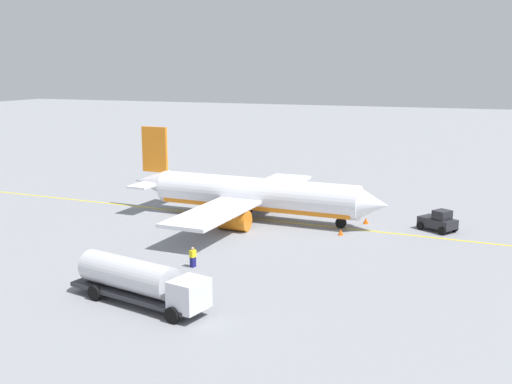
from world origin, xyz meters
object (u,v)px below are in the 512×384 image
Objects in this scene: safety_cone_nose at (341,232)px; safety_cone_wingtip at (366,221)px; refueling_worker at (193,257)px; pushback_tug at (438,221)px; airplane at (252,195)px; fuel_tanker at (139,280)px.

safety_cone_wingtip reaches higher than safety_cone_nose.
safety_cone_wingtip is (1.39, 5.40, 0.02)m from safety_cone_nose.
refueling_worker is 2.78× the size of safety_cone_nose.
pushback_tug is at bearing 47.34° from refueling_worker.
pushback_tug is at bearing 30.48° from safety_cone_nose.
safety_cone_wingtip is (12.06, 2.32, -2.27)m from airplane.
refueling_worker is (1.65, -17.22, -1.78)m from airplane.
refueling_worker is at bearing -118.04° from safety_cone_wingtip.
airplane is 7.28× the size of pushback_tug.
safety_cone_nose is 0.93× the size of safety_cone_wingtip.
pushback_tug is 10.20m from safety_cone_nose.
fuel_tanker is 2.79× the size of pushback_tug.
airplane reaches higher than safety_cone_wingtip.
safety_cone_nose is (-8.77, -5.16, -0.70)m from pushback_tug.
fuel_tanker is at bearing -88.14° from refueling_worker.
fuel_tanker is 29.96m from safety_cone_wingtip.
fuel_tanker reaches higher than safety_cone_nose.
pushback_tug is 26.25m from refueling_worker.
safety_cone_wingtip is (-7.38, 0.24, -0.68)m from pushback_tug.
pushback_tug reaches higher than safety_cone_nose.
fuel_tanker is at bearing -110.99° from safety_cone_nose.
refueling_worker is at bearing -132.66° from pushback_tug.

